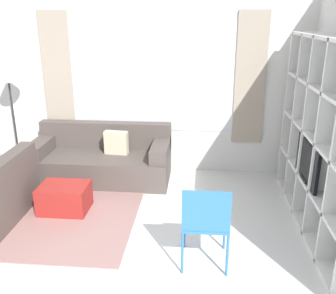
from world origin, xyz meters
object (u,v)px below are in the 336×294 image
at_px(couch_main, 102,160).
at_px(floor_lamp, 8,81).
at_px(ottoman, 65,198).
at_px(shelving_unit, 329,139).
at_px(folding_chair, 206,219).

distance_m(couch_main, floor_lamp, 1.78).
height_order(ottoman, floor_lamp, floor_lamp).
distance_m(shelving_unit, floor_lamp, 4.40).
height_order(couch_main, folding_chair, folding_chair).
distance_m(ottoman, folding_chair, 2.00).
height_order(couch_main, ottoman, couch_main).
bearing_deg(ottoman, folding_chair, -28.89).
height_order(ottoman, folding_chair, folding_chair).
height_order(shelving_unit, couch_main, shelving_unit).
bearing_deg(couch_main, shelving_unit, -21.02).
bearing_deg(floor_lamp, couch_main, -6.42).
bearing_deg(folding_chair, shelving_unit, -145.88).
relative_size(shelving_unit, floor_lamp, 1.51).
relative_size(ottoman, folding_chair, 0.68).
bearing_deg(shelving_unit, couch_main, 158.98).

